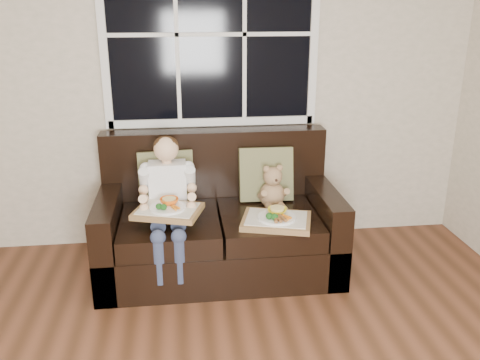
{
  "coord_description": "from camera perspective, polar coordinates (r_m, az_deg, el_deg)",
  "views": [
    {
      "loc": [
        -0.05,
        -1.4,
        1.87
      ],
      "look_at": [
        0.35,
        1.85,
        0.72
      ],
      "focal_mm": 38.0,
      "sensor_mm": 36.0,
      "label": 1
    }
  ],
  "objects": [
    {
      "name": "window_back",
      "position": [
        3.9,
        -3.31,
        16.02
      ],
      "size": [
        1.62,
        0.04,
        1.37
      ],
      "color": "black",
      "rests_on": "room_walls"
    },
    {
      "name": "loveseat",
      "position": [
        3.77,
        -2.45,
        -5.21
      ],
      "size": [
        1.7,
        0.92,
        0.96
      ],
      "color": "black",
      "rests_on": "ground"
    },
    {
      "name": "teddy_bear",
      "position": [
        3.71,
        3.66,
        -1.08
      ],
      "size": [
        0.21,
        0.25,
        0.33
      ],
      "rotation": [
        0.0,
        0.0,
        0.13
      ],
      "color": "tan",
      "rests_on": "loveseat"
    },
    {
      "name": "tray_right",
      "position": [
        3.46,
        4.12,
        -4.43
      ],
      "size": [
        0.54,
        0.46,
        0.1
      ],
      "rotation": [
        0.0,
        0.0,
        -0.28
      ],
      "color": "#A28249",
      "rests_on": "loveseat"
    },
    {
      "name": "room_walls",
      "position": [
        1.43,
        -5.01,
        8.07
      ],
      "size": [
        4.52,
        5.02,
        2.71
      ],
      "color": "beige",
      "rests_on": "ground"
    },
    {
      "name": "pillow_right",
      "position": [
        3.83,
        2.91,
        0.68
      ],
      "size": [
        0.41,
        0.19,
        0.41
      ],
      "rotation": [
        -0.21,
        0.0,
        -0.02
      ],
      "color": "olive",
      "rests_on": "loveseat"
    },
    {
      "name": "child",
      "position": [
        3.52,
        -8.11,
        -1.31
      ],
      "size": [
        0.38,
        0.59,
        0.86
      ],
      "color": "white",
      "rests_on": "loveseat"
    },
    {
      "name": "pillow_left",
      "position": [
        3.78,
        -8.31,
        0.22
      ],
      "size": [
        0.42,
        0.22,
        0.41
      ],
      "rotation": [
        -0.21,
        0.0,
        0.11
      ],
      "color": "olive",
      "rests_on": "loveseat"
    },
    {
      "name": "tray_left",
      "position": [
        3.4,
        -8.08,
        -3.29
      ],
      "size": [
        0.5,
        0.43,
        0.1
      ],
      "rotation": [
        0.0,
        0.0,
        -0.31
      ],
      "color": "#A28249",
      "rests_on": "child"
    }
  ]
}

